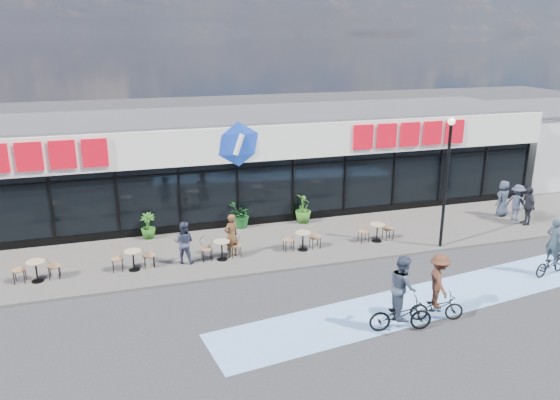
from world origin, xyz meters
The scene contains 22 objects.
ground centered at (0.00, 0.00, 0.00)m, with size 120.00×120.00×0.00m, color #28282B.
sidewalk centered at (0.00, 4.50, 0.05)m, with size 44.00×5.00×0.10m, color #514D48.
bike_lane centered at (4.00, -1.50, 0.01)m, with size 14.00×2.20×0.01m, color #76A8E0.
building centered at (0.00, 9.93, 2.34)m, with size 30.60×6.57×4.75m.
neighbour_building centered at (20.50, 11.00, 2.06)m, with size 9.20×7.20×4.11m.
lamp_post centered at (7.12, 2.30, 3.14)m, with size 0.28×0.28×5.11m.
bistro_set_1 centered at (-7.82, 3.62, 0.56)m, with size 1.54×0.62×0.90m.
bistro_set_2 centered at (-4.63, 3.62, 0.56)m, with size 1.54×0.62×0.90m.
bistro_set_3 centered at (-1.44, 3.62, 0.56)m, with size 1.54×0.62×0.90m.
bistro_set_4 centered at (1.76, 3.62, 0.56)m, with size 1.54×0.62×0.90m.
bistro_set_5 centered at (4.95, 3.62, 0.56)m, with size 1.54×0.62×0.90m.
potted_plant_left centered at (-3.89, 6.63, 0.64)m, with size 0.60×0.60×1.07m, color #205016.
potted_plant_mid centered at (2.86, 6.62, 0.75)m, with size 0.73×0.73×1.30m, color #2C5E1B.
potted_plant_right centered at (0.05, 6.74, 0.67)m, with size 1.03×0.89×1.14m, color #164D1C.
patron_left centered at (-1.03, 3.71, 0.95)m, with size 0.62×0.40×1.69m, color #51341D.
patron_right centered at (-2.80, 3.66, 0.90)m, with size 0.77×0.60×1.59m, color #2D3247.
pedestrian_a centered at (12.23, 3.48, 0.95)m, with size 1.00×0.42×1.70m, color black.
pedestrian_b centered at (12.12, 4.04, 0.93)m, with size 1.08×0.62×1.66m, color #2E3649.
pedestrian_c centered at (11.96, 4.78, 0.94)m, with size 0.82×0.53×1.67m, color #2D3746.
cyclist_a centered at (2.48, -2.81, 0.94)m, with size 1.91×1.02×2.30m.
cyclist_b centered at (9.45, -0.98, 0.71)m, with size 1.69×0.94×2.09m.
cyclist_c centered at (3.80, -2.60, 0.93)m, with size 1.68×1.19×2.10m.
Camera 1 is at (-4.92, -15.12, 8.18)m, focal length 35.00 mm.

